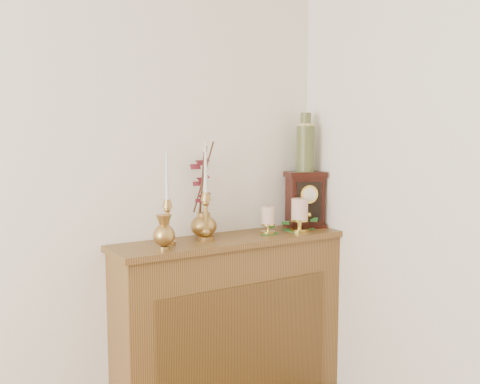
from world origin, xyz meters
TOP-DOWN VIEW (x-y plane):
  - console_shelf at (1.40, 2.10)m, footprint 1.24×0.34m
  - candlestick_left at (1.05, 2.10)m, footprint 0.07×0.07m
  - candlestick_center at (1.26, 2.10)m, footprint 0.08×0.08m
  - bud_vase at (0.99, 2.00)m, footprint 0.10×0.10m
  - ginger_jar at (1.28, 2.19)m, footprint 0.20×0.21m
  - pillar_candle_left at (1.62, 2.08)m, footprint 0.08×0.08m
  - pillar_candle_right at (1.79, 2.04)m, footprint 0.10×0.10m
  - ivy_garland at (1.79, 2.04)m, footprint 0.39×0.12m
  - mantel_clock at (1.90, 2.14)m, footprint 0.24×0.20m
  - ceramic_vase at (1.90, 2.14)m, footprint 0.10×0.10m

SIDE VIEW (x-z plane):
  - console_shelf at x=1.40m, z-range -0.03..0.90m
  - ivy_garland at x=1.79m, z-range 0.91..0.98m
  - pillar_candle_left at x=1.62m, z-range 0.93..1.09m
  - bud_vase at x=0.99m, z-range 0.93..1.09m
  - pillar_candle_right at x=1.79m, z-range 0.93..1.12m
  - candlestick_left at x=1.05m, z-range 0.85..1.30m
  - mantel_clock at x=1.90m, z-range 0.93..1.24m
  - candlestick_center at x=1.26m, z-range 0.85..1.33m
  - ginger_jar at x=1.28m, z-range 0.91..1.39m
  - ceramic_vase at x=1.90m, z-range 1.22..1.55m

